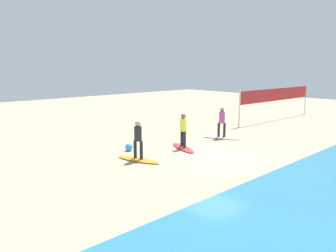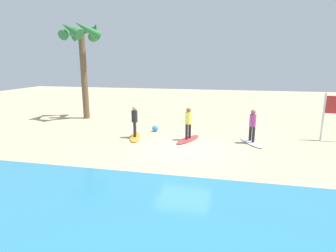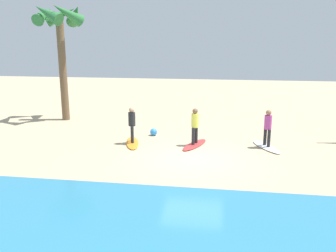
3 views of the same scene
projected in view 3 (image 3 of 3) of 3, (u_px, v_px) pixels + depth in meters
ground_plane at (193, 159)px, 14.39m from camera, size 60.00×60.00×0.00m
surfboard_white at (266, 147)px, 15.88m from camera, size 1.38×2.14×0.09m
surfer_white at (268, 125)px, 15.65m from camera, size 0.32×0.43×1.64m
surfboard_red at (195, 145)px, 16.21m from camera, size 1.28×2.16×0.09m
surfer_red at (195, 124)px, 15.98m from camera, size 0.32×0.44×1.64m
surfboard_orange at (132, 143)px, 16.50m from camera, size 1.10×2.17×0.09m
surfer_orange at (132, 122)px, 16.26m from camera, size 0.32×0.45×1.64m
palm_tree at (60, 26)px, 20.22m from camera, size 2.88×3.03×6.83m
beach_ball at (154, 132)px, 17.91m from camera, size 0.36×0.36×0.36m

